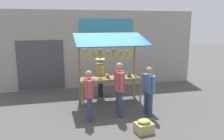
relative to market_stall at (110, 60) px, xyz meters
The scene contains 8 objects.
ground_plane 1.55m from the market_stall, 80.14° to the left, with size 40.00×40.00×0.00m, color #514F4C.
street_backdrop 2.15m from the market_stall, 88.47° to the right, with size 9.00×0.30×3.40m.
market_stall is the anchor object (origin of this frame).
vendor_with_sunhat 0.99m from the market_stall, 72.14° to the right, with size 0.39×0.66×1.52m.
shopper_in_grey_tee 1.92m from the market_stall, 118.33° to the left, with size 0.26×0.67×1.55m.
shopper_with_shopping_bag 1.52m from the market_stall, 88.32° to the left, with size 0.24×0.72×1.69m.
shopper_with_ponytail 1.93m from the market_stall, 56.88° to the left, with size 0.25×0.66×1.52m.
produce_crate_near 2.99m from the market_stall, 96.51° to the left, with size 0.51×0.44×0.38m.
Camera 1 is at (1.84, 7.75, 2.84)m, focal length 36.16 mm.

